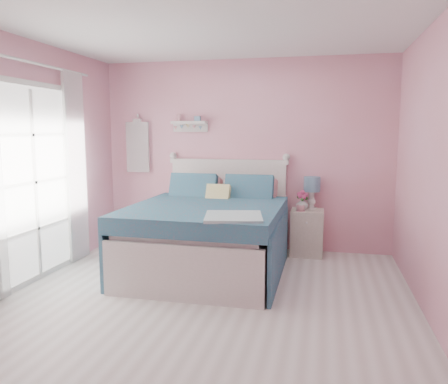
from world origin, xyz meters
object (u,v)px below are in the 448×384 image
at_px(vase, 302,204).
at_px(table_lamp, 312,187).
at_px(bed, 210,235).
at_px(nightstand, 307,232).
at_px(teacup, 300,208).

bearing_deg(vase, table_lamp, 44.10).
distance_m(bed, table_lamp, 1.57).
bearing_deg(nightstand, teacup, -127.80).
bearing_deg(nightstand, vase, -170.58).
bearing_deg(vase, nightstand, 9.42).
height_order(bed, teacup, bed).
bearing_deg(table_lamp, vase, -135.90).
relative_size(nightstand, vase, 3.74).
bearing_deg(nightstand, bed, -142.52).
relative_size(bed, table_lamp, 5.03).
relative_size(nightstand, table_lamp, 1.41).
bearing_deg(table_lamp, nightstand, -114.33).
bearing_deg(bed, vase, 39.69).
xyz_separation_m(bed, table_lamp, (1.15, 0.95, 0.49)).
relative_size(bed, teacup, 20.23).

